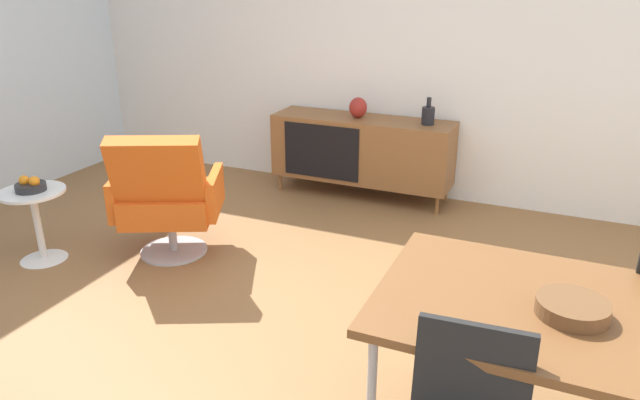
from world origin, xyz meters
name	(u,v)px	position (x,y,z in m)	size (l,w,h in m)	color
ground_plane	(260,333)	(0.00, 0.00, 0.00)	(8.32, 8.32, 0.00)	olive
wall_back	(401,35)	(0.00, 2.60, 1.40)	(6.80, 0.12, 2.80)	white
sideboard	(362,149)	(-0.23, 2.30, 0.44)	(1.60, 0.45, 0.72)	brown
vase_cobalt	(428,115)	(0.35, 2.30, 0.80)	(0.11, 0.11, 0.23)	black
vase_sculptural_dark	(358,108)	(-0.27, 2.30, 0.81)	(0.16, 0.16, 0.18)	maroon
dining_table	(594,325)	(1.63, -0.36, 0.70)	(1.60, 0.90, 0.74)	brown
wooden_bowl_on_table	(572,308)	(1.55, -0.40, 0.77)	(0.26, 0.26, 0.06)	brown
lounge_chair_red	(166,195)	(-1.05, 0.60, 0.47)	(0.87, 0.85, 0.95)	#D85919
side_table_round	(36,217)	(-1.86, 0.19, 0.32)	(0.44, 0.44, 0.52)	white
fruit_bowl	(30,186)	(-1.86, 0.19, 0.56)	(0.20, 0.20, 0.11)	#262628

